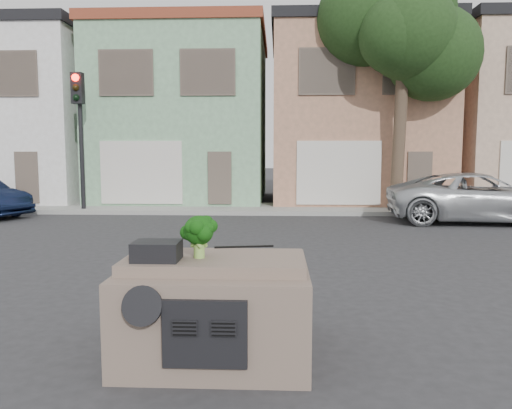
{
  "coord_description": "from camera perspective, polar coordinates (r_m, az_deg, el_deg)",
  "views": [
    {
      "loc": [
        0.68,
        -8.4,
        2.25
      ],
      "look_at": [
        0.28,
        0.5,
        1.3
      ],
      "focal_mm": 35.0,
      "sensor_mm": 36.0,
      "label": 1
    }
  ],
  "objects": [
    {
      "name": "ground_plane",
      "position": [
        8.72,
        -2.03,
        -8.86
      ],
      "size": [
        120.0,
        120.0,
        0.0
      ],
      "primitive_type": "plane",
      "color": "#303033",
      "rests_on": "ground"
    },
    {
      "name": "broccoli",
      "position": [
        5.33,
        -6.54,
        -3.62
      ],
      "size": [
        0.53,
        0.53,
        0.47
      ],
      "primitive_type": "cube",
      "rotation": [
        0.0,
        0.0,
        0.97
      ],
      "color": "#0D3609",
      "rests_on": "car_dashboard"
    },
    {
      "name": "car_dashboard",
      "position": [
        5.7,
        -4.48,
        -11.17
      ],
      "size": [
        2.0,
        1.8,
        1.12
      ],
      "primitive_type": "cube",
      "color": "#746153",
      "rests_on": "ground"
    },
    {
      "name": "traffic_signal",
      "position": [
        19.29,
        -19.45,
        6.62
      ],
      "size": [
        0.4,
        0.4,
        5.1
      ],
      "primitive_type": "cube",
      "color": "black",
      "rests_on": "ground"
    },
    {
      "name": "townhouse_white",
      "position": [
        25.75,
        -24.76,
        8.92
      ],
      "size": [
        7.2,
        8.2,
        7.55
      ],
      "primitive_type": "cube",
      "color": "white",
      "rests_on": "ground"
    },
    {
      "name": "silver_pickup",
      "position": [
        17.41,
        24.08,
        -1.88
      ],
      "size": [
        5.89,
        3.11,
        1.58
      ],
      "primitive_type": "imported",
      "rotation": [
        0.0,
        0.0,
        1.48
      ],
      "color": "silver",
      "rests_on": "ground"
    },
    {
      "name": "townhouse_tan",
      "position": [
        23.19,
        10.93,
        9.74
      ],
      "size": [
        7.2,
        8.2,
        7.55
      ],
      "primitive_type": "cube",
      "color": "tan",
      "rests_on": "ground"
    },
    {
      "name": "townhouse_mint",
      "position": [
        23.33,
        -7.9,
        9.77
      ],
      "size": [
        7.2,
        8.2,
        7.55
      ],
      "primitive_type": "cube",
      "color": "#7FAE85",
      "rests_on": "ground"
    },
    {
      "name": "sidewalk",
      "position": [
        19.04,
        0.48,
        -0.48
      ],
      "size": [
        40.0,
        3.0,
        0.15
      ],
      "primitive_type": "cube",
      "color": "gray",
      "rests_on": "ground"
    },
    {
      "name": "instrument_hump",
      "position": [
        5.31,
        -11.26,
        -5.21
      ],
      "size": [
        0.48,
        0.38,
        0.2
      ],
      "primitive_type": "cube",
      "color": "black",
      "rests_on": "car_dashboard"
    },
    {
      "name": "wiper_arm",
      "position": [
        5.9,
        -1.37,
        -4.84
      ],
      "size": [
        0.69,
        0.15,
        0.02
      ],
      "primitive_type": "cube",
      "rotation": [
        0.0,
        0.0,
        0.17
      ],
      "color": "black",
      "rests_on": "car_dashboard"
    },
    {
      "name": "tree_near",
      "position": [
        18.81,
        16.16,
        11.94
      ],
      "size": [
        4.4,
        4.0,
        8.5
      ],
      "primitive_type": "cube",
      "color": "#1D3715",
      "rests_on": "ground"
    }
  ]
}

